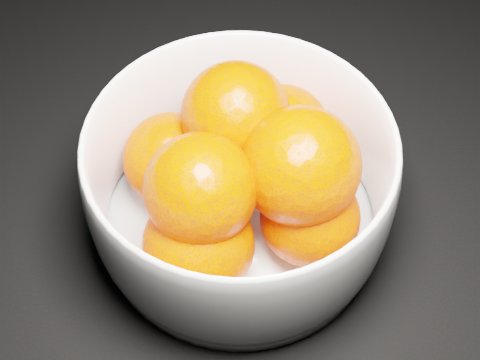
{
  "coord_description": "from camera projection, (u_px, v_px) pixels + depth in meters",
  "views": [
    {
      "loc": [
        0.22,
        -0.06,
        0.48
      ],
      "look_at": [
        0.25,
        0.25,
        0.07
      ],
      "focal_mm": 50.0,
      "sensor_mm": 36.0,
      "label": 1
    }
  ],
  "objects": [
    {
      "name": "orange_pile",
      "position": [
        244.0,
        173.0,
        0.51
      ],
      "size": [
        0.18,
        0.19,
        0.13
      ],
      "color": "#FF3A00",
      "rests_on": "bowl"
    },
    {
      "name": "bowl",
      "position": [
        240.0,
        184.0,
        0.53
      ],
      "size": [
        0.24,
        0.24,
        0.12
      ],
      "rotation": [
        0.0,
        0.0,
        -0.2
      ],
      "color": "silver",
      "rests_on": "ground"
    }
  ]
}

